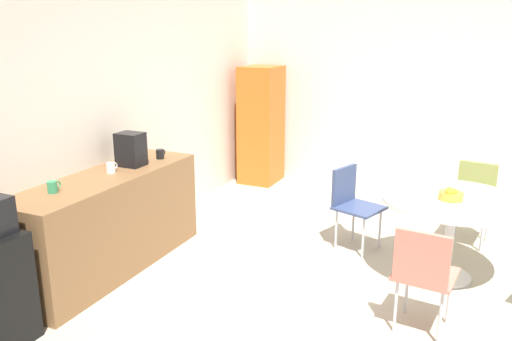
% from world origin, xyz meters
% --- Properties ---
extents(ground_plane, '(6.00, 6.00, 0.00)m').
position_xyz_m(ground_plane, '(0.00, 0.00, 0.00)').
color(ground_plane, '#B2A893').
extents(wall_back, '(6.00, 0.10, 2.60)m').
position_xyz_m(wall_back, '(0.00, 3.00, 1.30)').
color(wall_back, silver).
rests_on(wall_back, ground_plane).
extents(wall_side_right, '(0.10, 6.00, 2.60)m').
position_xyz_m(wall_side_right, '(3.00, 0.00, 1.30)').
color(wall_side_right, silver).
rests_on(wall_side_right, ground_plane).
extents(counter_block, '(2.03, 0.60, 0.90)m').
position_xyz_m(counter_block, '(-0.64, 2.65, 0.45)').
color(counter_block, brown).
rests_on(counter_block, ground_plane).
extents(locker_cabinet, '(0.60, 0.50, 1.66)m').
position_xyz_m(locker_cabinet, '(2.55, 2.55, 0.83)').
color(locker_cabinet, orange).
rests_on(locker_cabinet, ground_plane).
extents(round_table, '(1.21, 1.21, 0.75)m').
position_xyz_m(round_table, '(0.44, -0.21, 0.63)').
color(round_table, silver).
rests_on(round_table, ground_plane).
extents(chair_coral, '(0.46, 0.46, 0.83)m').
position_xyz_m(chair_coral, '(-0.58, -0.11, 0.52)').
color(chair_coral, silver).
rests_on(chair_coral, ground_plane).
extents(chair_olive, '(0.48, 0.48, 0.83)m').
position_xyz_m(chair_olive, '(1.46, -0.36, 0.52)').
color(chair_olive, silver).
rests_on(chair_olive, ground_plane).
extents(chair_navy, '(0.53, 0.53, 0.83)m').
position_xyz_m(chair_navy, '(0.77, 0.76, 0.52)').
color(chair_navy, silver).
rests_on(chair_navy, ground_plane).
extents(fruit_bowl, '(0.21, 0.21, 0.11)m').
position_xyz_m(fruit_bowl, '(0.39, -0.19, 0.80)').
color(fruit_bowl, gold).
rests_on(fruit_bowl, round_table).
extents(mug_white, '(0.13, 0.08, 0.09)m').
position_xyz_m(mug_white, '(-0.55, 2.66, 0.95)').
color(mug_white, white).
rests_on(mug_white, counter_block).
extents(mug_green, '(0.13, 0.08, 0.09)m').
position_xyz_m(mug_green, '(-1.21, 2.69, 0.95)').
color(mug_green, '#338C59').
rests_on(mug_green, counter_block).
extents(mug_red, '(0.13, 0.08, 0.09)m').
position_xyz_m(mug_red, '(0.08, 2.56, 0.95)').
color(mug_red, black).
rests_on(mug_red, counter_block).
extents(coffee_maker, '(0.20, 0.24, 0.32)m').
position_xyz_m(coffee_maker, '(-0.27, 2.65, 1.06)').
color(coffee_maker, black).
rests_on(coffee_maker, counter_block).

